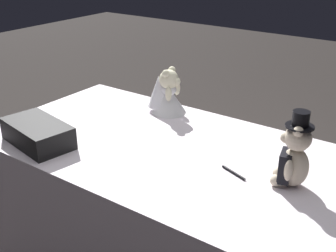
{
  "coord_description": "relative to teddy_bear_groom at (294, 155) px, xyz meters",
  "views": [
    {
      "loc": [
        -0.97,
        1.36,
        1.61
      ],
      "look_at": [
        0.0,
        0.0,
        0.86
      ],
      "focal_mm": 45.65,
      "sensor_mm": 36.0,
      "label": 1
    }
  ],
  "objects": [
    {
      "name": "teddy_bear_groom",
      "position": [
        0.0,
        0.0,
        0.0
      ],
      "size": [
        0.14,
        0.14,
        0.3
      ],
      "color": "beige",
      "rests_on": "reception_table"
    },
    {
      "name": "signing_pen",
      "position": [
        0.2,
        0.05,
        -0.12
      ],
      "size": [
        0.13,
        0.06,
        0.01
      ],
      "color": "black",
      "rests_on": "reception_table"
    },
    {
      "name": "reception_table",
      "position": [
        0.55,
        0.01,
        -0.5
      ],
      "size": [
        1.7,
        0.91,
        0.76
      ],
      "primitive_type": "cube",
      "color": "white",
      "rests_on": "ground_plane"
    },
    {
      "name": "gift_case_black",
      "position": [
        1.04,
        0.32,
        -0.07
      ],
      "size": [
        0.36,
        0.25,
        0.1
      ],
      "color": "black",
      "rests_on": "reception_table"
    },
    {
      "name": "teddy_bear_bride",
      "position": [
        0.8,
        -0.32,
        -0.02
      ],
      "size": [
        0.23,
        0.18,
        0.24
      ],
      "color": "white",
      "rests_on": "reception_table"
    }
  ]
}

